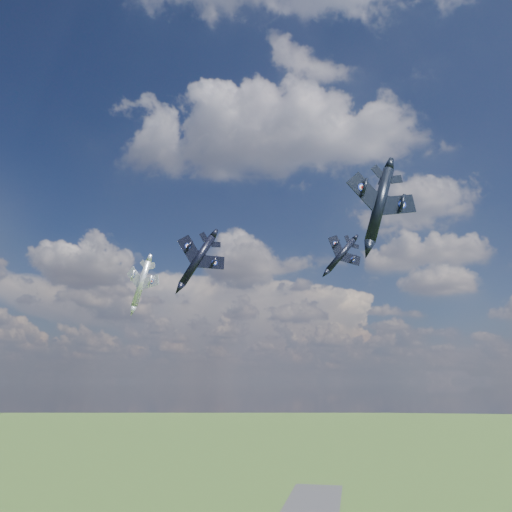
% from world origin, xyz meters
% --- Properties ---
extents(jet_lead_navy, '(14.81, 16.94, 7.60)m').
position_xyz_m(jet_lead_navy, '(-2.79, 6.18, 81.45)').
color(jet_lead_navy, black).
extents(jet_right_navy, '(15.34, 17.08, 5.87)m').
position_xyz_m(jet_right_navy, '(27.81, -17.30, 81.38)').
color(jet_right_navy, black).
extents(jet_high_navy, '(13.77, 16.16, 8.55)m').
position_xyz_m(jet_high_navy, '(22.10, 34.32, 88.19)').
color(jet_high_navy, black).
extents(jet_left_silver, '(13.64, 15.90, 5.84)m').
position_xyz_m(jet_left_silver, '(-18.94, 18.92, 80.15)').
color(jet_left_silver, '#A9ACB4').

